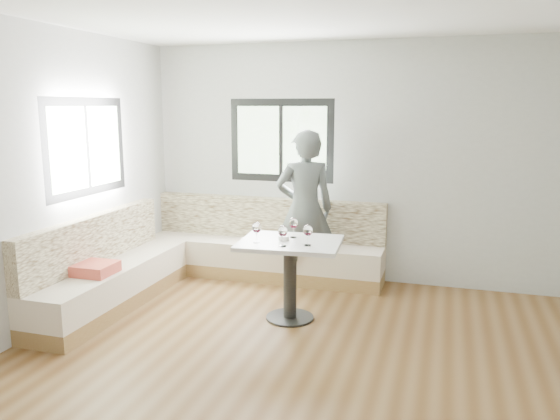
# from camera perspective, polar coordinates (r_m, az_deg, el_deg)

# --- Properties ---
(room) EXTENTS (5.01, 5.01, 2.81)m
(room) POSITION_cam_1_polar(r_m,az_deg,el_deg) (4.14, 1.20, 1.76)
(room) COLOR brown
(room) RESTS_ON ground
(banquette) EXTENTS (2.90, 2.80, 0.95)m
(banquette) POSITION_cam_1_polar(r_m,az_deg,el_deg) (6.32, -8.20, -5.20)
(banquette) COLOR olive
(banquette) RESTS_ON ground
(table) EXTENTS (1.01, 0.82, 0.79)m
(table) POSITION_cam_1_polar(r_m,az_deg,el_deg) (5.29, 1.06, -5.32)
(table) COLOR black
(table) RESTS_ON ground
(person) EXTENTS (0.78, 0.66, 1.81)m
(person) POSITION_cam_1_polar(r_m,az_deg,el_deg) (6.23, 2.60, 0.09)
(person) COLOR #4D5351
(person) RESTS_ON ground
(olive_ramekin) EXTENTS (0.10, 0.10, 0.04)m
(olive_ramekin) POSITION_cam_1_polar(r_m,az_deg,el_deg) (5.27, 0.41, -2.92)
(olive_ramekin) COLOR white
(olive_ramekin) RESTS_ON table
(wine_glass_a) EXTENTS (0.09, 0.09, 0.20)m
(wine_glass_a) POSITION_cam_1_polar(r_m,az_deg,el_deg) (5.16, -2.46, -1.90)
(wine_glass_a) COLOR white
(wine_glass_a) RESTS_ON table
(wine_glass_b) EXTENTS (0.09, 0.09, 0.20)m
(wine_glass_b) POSITION_cam_1_polar(r_m,az_deg,el_deg) (5.01, 0.29, -2.28)
(wine_glass_b) COLOR white
(wine_glass_b) RESTS_ON table
(wine_glass_c) EXTENTS (0.09, 0.09, 0.20)m
(wine_glass_c) POSITION_cam_1_polar(r_m,az_deg,el_deg) (5.04, 2.92, -2.20)
(wine_glass_c) COLOR white
(wine_glass_c) RESTS_ON table
(wine_glass_d) EXTENTS (0.09, 0.09, 0.20)m
(wine_glass_d) POSITION_cam_1_polar(r_m,az_deg,el_deg) (5.34, 1.42, -1.45)
(wine_glass_d) COLOR white
(wine_glass_d) RESTS_ON table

